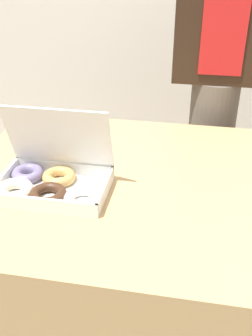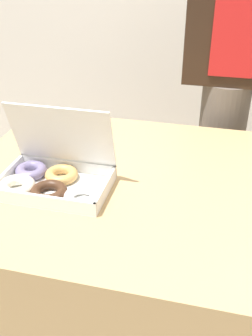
{
  "view_description": "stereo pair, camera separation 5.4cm",
  "coord_description": "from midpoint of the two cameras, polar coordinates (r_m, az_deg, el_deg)",
  "views": [
    {
      "loc": [
        0.09,
        -0.98,
        1.37
      ],
      "look_at": [
        -0.06,
        -0.11,
        0.86
      ],
      "focal_mm": 42.0,
      "sensor_mm": 36.0,
      "label": 1
    },
    {
      "loc": [
        0.15,
        -0.96,
        1.37
      ],
      "look_at": [
        -0.06,
        -0.11,
        0.86
      ],
      "focal_mm": 42.0,
      "sensor_mm": 36.0,
      "label": 2
    }
  ],
  "objects": [
    {
      "name": "table",
      "position": [
        1.39,
        2.42,
        -15.3
      ],
      "size": [
        1.18,
        0.86,
        0.76
      ],
      "color": "tan",
      "rests_on": "ground_plane"
    },
    {
      "name": "donut_box",
      "position": [
        1.11,
        -12.5,
        -1.69
      ],
      "size": [
        0.31,
        0.22,
        0.23
      ],
      "color": "white",
      "rests_on": "table"
    },
    {
      "name": "person_customer",
      "position": [
        1.64,
        12.3,
        13.6
      ],
      "size": [
        0.36,
        0.2,
        1.66
      ],
      "color": "#665B51",
      "rests_on": "ground_plane"
    }
  ]
}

